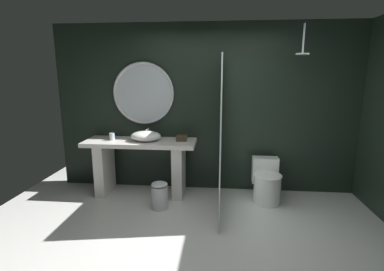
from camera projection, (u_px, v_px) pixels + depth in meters
ground_plane at (197, 256)px, 3.00m from camera, size 5.76×5.76×0.00m
back_wall_panel at (207, 109)px, 4.58m from camera, size 4.80×0.10×2.60m
vanity_counter at (141, 160)px, 4.48m from camera, size 1.68×0.59×0.85m
vessel_sink at (146, 136)px, 4.37m from camera, size 0.46×0.37×0.17m
tumbler_cup at (112, 137)px, 4.43m from camera, size 0.08×0.08×0.11m
tissue_box at (182, 138)px, 4.37m from camera, size 0.16×0.12×0.09m
round_wall_mirror at (143, 93)px, 4.53m from camera, size 0.97×0.04×0.97m
shower_glass_panel at (220, 136)px, 3.88m from camera, size 0.02×1.40×2.06m
rain_shower_head at (303, 50)px, 3.93m from camera, size 0.18×0.18×0.41m
toilet at (266, 183)px, 4.27m from camera, size 0.40×0.59×0.61m
waste_bin at (160, 195)px, 4.03m from camera, size 0.23×0.23×0.39m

